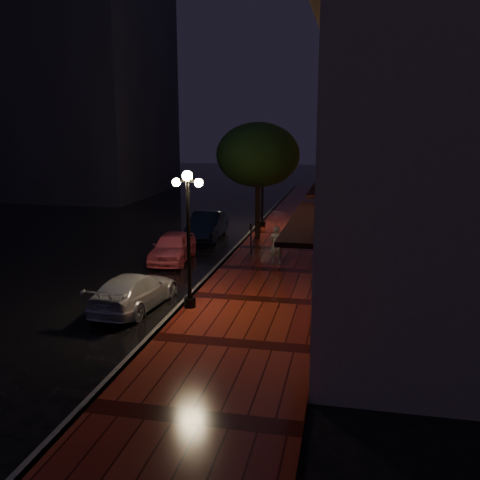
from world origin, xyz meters
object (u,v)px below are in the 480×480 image
Objects in this scene: pink_car at (173,247)px; woman_with_umbrella at (276,229)px; streetlamp_far at (263,183)px; streetlamp_near at (188,231)px; navy_car at (207,226)px; silver_car at (134,291)px; street_tree at (258,157)px; parking_meter at (251,236)px.

pink_car is 4.62m from woman_with_umbrella.
streetlamp_far is at bearing 67.90° from pink_car.
pink_car is at bearing -107.97° from streetlamp_far.
woman_with_umbrella reaches higher than pink_car.
streetlamp_near and streetlamp_far have the same top height.
streetlamp_near reaches higher than navy_car.
navy_car is at bearing -81.92° from silver_car.
streetlamp_near is at bearing 74.15° from woman_with_umbrella.
navy_car is 1.90× the size of woman_with_umbrella.
streetlamp_near is at bearing -91.35° from street_tree.
silver_car is 2.75× the size of parking_meter.
street_tree is at bearing -69.79° from woman_with_umbrella.
street_tree is (0.26, -3.01, 1.64)m from streetlamp_far.
streetlamp_far is 1.09× the size of silver_car.
streetlamp_far is at bearing -92.14° from silver_car.
pink_car is (-2.60, -8.01, -1.96)m from streetlamp_far.
woman_with_umbrella is (1.66, -5.06, -2.61)m from street_tree.
streetlamp_far reaches higher than silver_car.
streetlamp_far is at bearing 90.00° from streetlamp_near.
navy_car is at bearing 138.90° from parking_meter.
street_tree is (0.26, 10.99, 1.64)m from streetlamp_near.
woman_with_umbrella is (1.92, 5.93, -0.97)m from streetlamp_near.
woman_with_umbrella is 1.55× the size of parking_meter.
streetlamp_near is 6.82m from pink_car.
woman_with_umbrella is at bearing 72.08° from streetlamp_near.
streetlamp_far reaches higher than pink_car.
silver_car is at bearing -100.72° from street_tree.
parking_meter is (0.65, -6.96, -1.58)m from streetlamp_far.
streetlamp_far is 0.74× the size of street_tree.
pink_car is 0.95× the size of silver_car.
navy_car is at bearing -176.44° from street_tree.
street_tree is 11.83m from silver_car.
silver_car is (0.53, -10.89, -0.12)m from navy_car.
streetlamp_near is 0.74× the size of street_tree.
silver_car is 7.15m from woman_with_umbrella.
silver_car is (-1.83, -14.06, -2.02)m from streetlamp_far.
pink_car is 3.43m from parking_meter.
street_tree reaches higher than pink_car.
silver_car is (0.76, -6.06, -0.06)m from pink_car.
streetlamp_near is 1.01× the size of navy_car.
parking_meter is (3.25, 1.04, 0.38)m from pink_car.
silver_car is (-2.09, -11.05, -3.67)m from street_tree.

